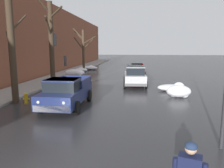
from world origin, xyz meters
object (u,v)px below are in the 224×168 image
object	(u,v)px
bare_tree_mid_block	(51,42)
sedan_red_parked_kerbside_mid	(137,69)
suv_silver_parked_kerbside_close	(135,75)
pickup_truck_darkblue_approaching_near_lane	(66,92)
fire_hydrant	(26,98)
bare_tree_second_along_sidewalk	(12,47)
bare_tree_far_down_block	(83,49)

from	to	relation	value
bare_tree_mid_block	sedan_red_parked_kerbside_mid	world-z (taller)	bare_tree_mid_block
bare_tree_mid_block	sedan_red_parked_kerbside_mid	size ratio (longest dim) A/B	1.93
bare_tree_mid_block	suv_silver_parked_kerbside_close	world-z (taller)	bare_tree_mid_block
pickup_truck_darkblue_approaching_near_lane	sedan_red_parked_kerbside_mid	bearing A→B (deg)	75.08
suv_silver_parked_kerbside_close	fire_hydrant	size ratio (longest dim) A/B	6.27
suv_silver_parked_kerbside_close	sedan_red_parked_kerbside_mid	bearing A→B (deg)	88.55
bare_tree_second_along_sidewalk	suv_silver_parked_kerbside_close	world-z (taller)	bare_tree_second_along_sidewalk
pickup_truck_darkblue_approaching_near_lane	sedan_red_parked_kerbside_mid	distance (m)	15.72
bare_tree_far_down_block	fire_hydrant	size ratio (longest dim) A/B	8.62
sedan_red_parked_kerbside_mid	fire_hydrant	xyz separation A→B (m)	(-6.80, -14.76, -0.39)
pickup_truck_darkblue_approaching_near_lane	suv_silver_parked_kerbside_close	bearing A→B (deg)	63.13
sedan_red_parked_kerbside_mid	bare_tree_far_down_block	bearing A→B (deg)	158.27
bare_tree_far_down_block	sedan_red_parked_kerbside_mid	xyz separation A→B (m)	(7.57, -3.02, -2.55)
pickup_truck_darkblue_approaching_near_lane	bare_tree_second_along_sidewalk	bearing A→B (deg)	170.14
bare_tree_mid_block	sedan_red_parked_kerbside_mid	bearing A→B (deg)	48.31
fire_hydrant	sedan_red_parked_kerbside_mid	bearing A→B (deg)	65.25
bare_tree_second_along_sidewalk	bare_tree_mid_block	xyz separation A→B (m)	(0.04, 6.11, 0.45)
pickup_truck_darkblue_approaching_near_lane	sedan_red_parked_kerbside_mid	world-z (taller)	pickup_truck_darkblue_approaching_near_lane
bare_tree_second_along_sidewalk	sedan_red_parked_kerbside_mid	distance (m)	16.66
bare_tree_second_along_sidewalk	bare_tree_far_down_block	world-z (taller)	bare_tree_second_along_sidewalk
bare_tree_second_along_sidewalk	pickup_truck_darkblue_approaching_near_lane	size ratio (longest dim) A/B	1.45
pickup_truck_darkblue_approaching_near_lane	fire_hydrant	world-z (taller)	pickup_truck_darkblue_approaching_near_lane
pickup_truck_darkblue_approaching_near_lane	bare_tree_mid_block	bearing A→B (deg)	117.49
bare_tree_second_along_sidewalk	pickup_truck_darkblue_approaching_near_lane	distance (m)	4.44
bare_tree_mid_block	bare_tree_far_down_block	xyz separation A→B (m)	(-0.03, 11.49, -0.63)
bare_tree_far_down_block	pickup_truck_darkblue_approaching_near_lane	xyz separation A→B (m)	(3.52, -18.21, -2.42)
bare_tree_far_down_block	suv_silver_parked_kerbside_close	world-z (taller)	bare_tree_far_down_block
sedan_red_parked_kerbside_mid	suv_silver_parked_kerbside_close	bearing A→B (deg)	-91.45
bare_tree_second_along_sidewalk	sedan_red_parked_kerbside_mid	world-z (taller)	bare_tree_second_along_sidewalk
pickup_truck_darkblue_approaching_near_lane	bare_tree_far_down_block	bearing A→B (deg)	100.95
pickup_truck_darkblue_approaching_near_lane	fire_hydrant	xyz separation A→B (m)	(-2.75, 0.44, -0.52)
pickup_truck_darkblue_approaching_near_lane	suv_silver_parked_kerbside_close	world-z (taller)	suv_silver_parked_kerbside_close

